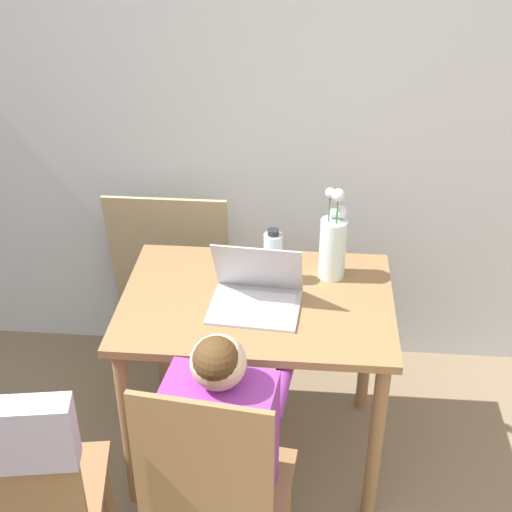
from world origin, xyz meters
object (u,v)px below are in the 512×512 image
object	(u,v)px
laptop	(256,291)
water_bottle	(273,256)
person_seated	(226,431)
chair_occupied	(216,498)
chair_spare	(17,479)
flower_vase	(333,244)

from	to	relation	value
laptop	water_bottle	xyz separation A→B (m)	(0.05, 0.16, 0.04)
person_seated	chair_occupied	bearing A→B (deg)	90.00
laptop	chair_spare	bearing A→B (deg)	-123.90
laptop	person_seated	bearing A→B (deg)	-91.19
chair_occupied	person_seated	bearing A→B (deg)	-90.00
chair_occupied	chair_spare	bearing A→B (deg)	19.23
flower_vase	person_seated	bearing A→B (deg)	-113.54
laptop	flower_vase	world-z (taller)	flower_vase
laptop	flower_vase	size ratio (longest dim) A/B	0.89
chair_occupied	water_bottle	distance (m)	0.88
chair_occupied	laptop	xyz separation A→B (m)	(0.06, 0.64, 0.31)
chair_occupied	water_bottle	xyz separation A→B (m)	(0.11, 0.80, 0.35)
water_bottle	laptop	bearing A→B (deg)	-106.49
person_seated	flower_vase	world-z (taller)	flower_vase
chair_spare	person_seated	size ratio (longest dim) A/B	0.95
flower_vase	laptop	bearing A→B (deg)	-142.10
chair_spare	laptop	bearing A→B (deg)	-137.55
flower_vase	water_bottle	xyz separation A→B (m)	(-0.21, -0.04, -0.04)
laptop	water_bottle	size ratio (longest dim) A/B	1.56
chair_spare	water_bottle	size ratio (longest dim) A/B	4.66
person_seated	laptop	bearing A→B (deg)	-88.50
chair_spare	laptop	distance (m)	0.97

